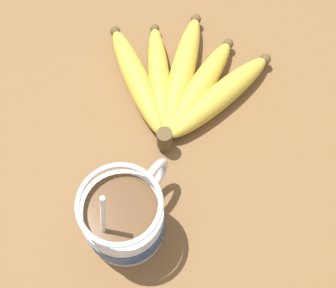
{
  "coord_description": "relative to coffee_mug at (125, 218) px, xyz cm",
  "views": [
    {
      "loc": [
        -18.03,
        -13.44,
        57.83
      ],
      "look_at": [
        1.44,
        0.34,
        7.03
      ],
      "focal_mm": 50.0,
      "sensor_mm": 36.0,
      "label": 1
    }
  ],
  "objects": [
    {
      "name": "table",
      "position": [
        8.8,
        0.94,
        -5.5
      ],
      "size": [
        139.58,
        139.58,
        2.63
      ],
      "color": "brown",
      "rests_on": "ground"
    },
    {
      "name": "coffee_mug",
      "position": [
        0.0,
        0.0,
        0.0
      ],
      "size": [
        12.92,
        9.28,
        15.48
      ],
      "color": "silver",
      "rests_on": "table"
    },
    {
      "name": "banana_bunch",
      "position": [
        19.7,
        5.86,
        -2.55
      ],
      "size": [
        20.38,
        22.5,
        4.01
      ],
      "color": "brown",
      "rests_on": "table"
    }
  ]
}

